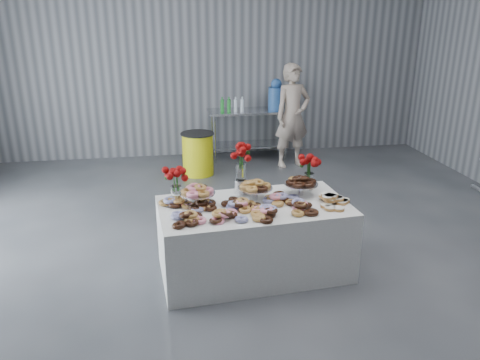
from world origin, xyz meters
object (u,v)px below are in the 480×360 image
at_px(trash_barrel, 198,154).
at_px(display_table, 254,238).
at_px(prep_table, 249,125).
at_px(person, 292,116).
at_px(water_jug, 276,96).

bearing_deg(trash_barrel, display_table, -84.26).
bearing_deg(prep_table, person, -42.04).
height_order(prep_table, water_jug, water_jug).
distance_m(display_table, prep_table, 4.11).
bearing_deg(water_jug, prep_table, 180.00).
distance_m(display_table, person, 3.74).
bearing_deg(person, trash_barrel, 173.03).
xyz_separation_m(prep_table, person, (0.66, -0.59, 0.27)).
height_order(water_jug, trash_barrel, water_jug).
bearing_deg(water_jug, person, -75.13).
bearing_deg(prep_table, display_table, -99.58).
height_order(display_table, water_jug, water_jug).
distance_m(person, trash_barrel, 1.76).
xyz_separation_m(display_table, prep_table, (0.68, 4.04, 0.24)).
xyz_separation_m(display_table, trash_barrel, (-0.33, 3.24, -0.02)).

